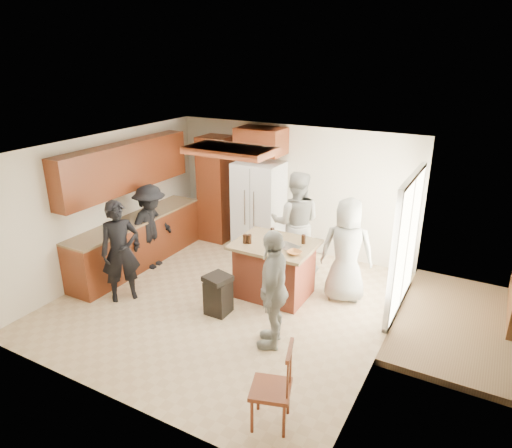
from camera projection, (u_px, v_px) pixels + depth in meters
The scene contains 12 objects.
person_front_left at pixel (120, 251), 7.21m from camera, with size 0.61×0.45×1.67m, color black.
person_behind_left at pixel (296, 223), 8.13m from camera, with size 0.91×0.56×1.87m, color gray.
person_behind_right at pixel (347, 250), 7.20m from camera, with size 0.84×0.55×1.71m, color gray.
person_side_right at pixel (273, 289), 6.05m from camera, with size 0.99×0.51×1.69m, color gray.
person_counter at pixel (151, 227), 8.33m from camera, with size 1.02×0.48×1.58m, color black.
left_cabinetry at pixel (134, 216), 8.38m from camera, with size 0.64×3.00×2.30m.
back_wall_units at pixel (227, 178), 9.30m from camera, with size 1.80×0.60×2.45m.
refrigerator at pixel (259, 207), 9.05m from camera, with size 0.90×0.76×1.80m.
kitchen_island at pixel (275, 269), 7.45m from camera, with size 1.28×1.03×0.93m.
island_items at pixel (281, 245), 7.09m from camera, with size 1.04×0.68×0.15m.
trash_bin at pixel (218, 294), 6.98m from camera, with size 0.44×0.44×0.63m.
spindle_chair at pixel (273, 389), 4.83m from camera, with size 0.53×0.53×0.99m.
Camera 1 is at (3.51, -5.43, 3.82)m, focal length 32.00 mm.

